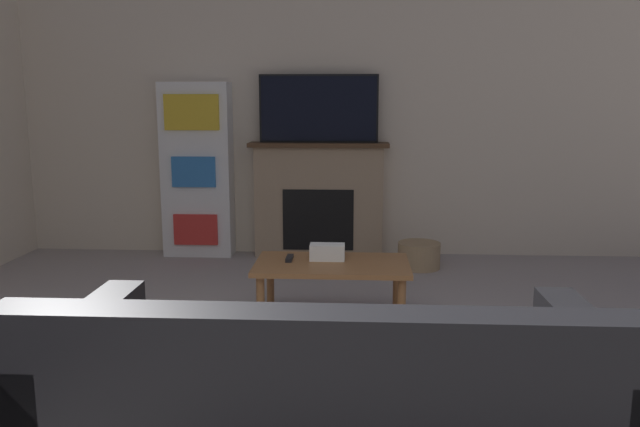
{
  "coord_description": "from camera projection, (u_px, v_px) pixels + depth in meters",
  "views": [
    {
      "loc": [
        0.21,
        -1.43,
        1.44
      ],
      "look_at": [
        -0.03,
        2.7,
        0.69
      ],
      "focal_mm": 35.0,
      "sensor_mm": 36.0,
      "label": 1
    }
  ],
  "objects": [
    {
      "name": "wall_back",
      "position": [
        333.0,
        111.0,
        5.81
      ],
      "size": [
        6.87,
        0.06,
        2.7
      ],
      "color": "beige",
      "rests_on": "ground_plane"
    },
    {
      "name": "fireplace",
      "position": [
        319.0,
        199.0,
        5.82
      ],
      "size": [
        1.29,
        0.28,
        1.07
      ],
      "color": "tan",
      "rests_on": "ground_plane"
    },
    {
      "name": "tv",
      "position": [
        319.0,
        109.0,
        5.65
      ],
      "size": [
        1.08,
        0.03,
        0.61
      ],
      "color": "black",
      "rests_on": "fireplace"
    },
    {
      "name": "couch",
      "position": [
        329.0,
        423.0,
        2.27
      ],
      "size": [
        2.02,
        0.97,
        0.84
      ],
      "color": "black",
      "rests_on": "ground_plane"
    },
    {
      "name": "coffee_table",
      "position": [
        332.0,
        272.0,
        3.9
      ],
      "size": [
        0.96,
        0.56,
        0.45
      ],
      "color": "brown",
      "rests_on": "ground_plane"
    },
    {
      "name": "tissue_box",
      "position": [
        327.0,
        252.0,
        3.95
      ],
      "size": [
        0.22,
        0.12,
        0.1
      ],
      "color": "white",
      "rests_on": "coffee_table"
    },
    {
      "name": "remote_control",
      "position": [
        289.0,
        258.0,
        3.95
      ],
      "size": [
        0.04,
        0.15,
        0.02
      ],
      "color": "black",
      "rests_on": "coffee_table"
    },
    {
      "name": "bookshelf",
      "position": [
        197.0,
        170.0,
        5.82
      ],
      "size": [
        0.64,
        0.29,
        1.61
      ],
      "color": "white",
      "rests_on": "ground_plane"
    },
    {
      "name": "storage_basket",
      "position": [
        419.0,
        255.0,
        5.46
      ],
      "size": [
        0.37,
        0.37,
        0.23
      ],
      "color": "tan",
      "rests_on": "ground_plane"
    }
  ]
}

